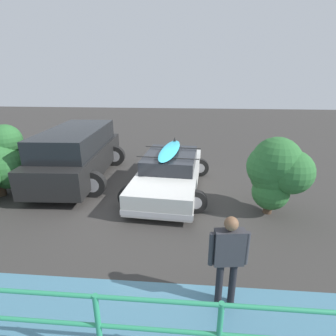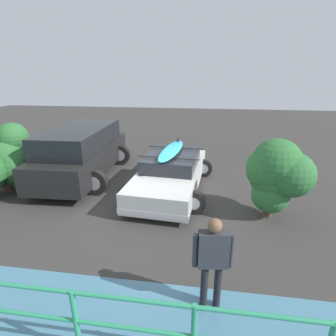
# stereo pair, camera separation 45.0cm
# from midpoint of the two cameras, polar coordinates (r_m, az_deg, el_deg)

# --- Properties ---
(ground_plane) EXTENTS (44.00, 44.00, 0.02)m
(ground_plane) POSITION_cam_midpoint_polar(r_m,az_deg,el_deg) (8.07, -4.54, -6.24)
(ground_plane) COLOR #383533
(ground_plane) RESTS_ON ground
(sedan_car) EXTENTS (2.66, 4.56, 1.44)m
(sedan_car) POSITION_cam_midpoint_polar(r_m,az_deg,el_deg) (8.33, -1.17, -0.97)
(sedan_car) COLOR silver
(sedan_car) RESTS_ON ground
(suv_car) EXTENTS (2.82, 5.08, 1.78)m
(suv_car) POSITION_cam_midpoint_polar(r_m,az_deg,el_deg) (9.73, -20.36, 3.05)
(suv_car) COLOR black
(suv_car) RESTS_ON ground
(person_bystander) EXTENTS (0.61, 0.24, 1.59)m
(person_bystander) POSITION_cam_midpoint_polar(r_m,az_deg,el_deg) (4.23, 9.93, -18.01)
(person_bystander) COLOR black
(person_bystander) RESTS_ON ground
(railing_fence) EXTENTS (10.39, 0.12, 1.08)m
(railing_fence) POSITION_cam_midpoint_polar(r_m,az_deg,el_deg) (3.66, -6.37, -30.57)
(railing_fence) COLOR #2D9366
(railing_fence) RESTS_ON ground
(bush_near_left) EXTENTS (1.60, 1.42, 2.07)m
(bush_near_left) POSITION_cam_midpoint_polar(r_m,az_deg,el_deg) (7.09, 20.97, -0.47)
(bush_near_left) COLOR #4C3828
(bush_near_left) RESTS_ON ground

